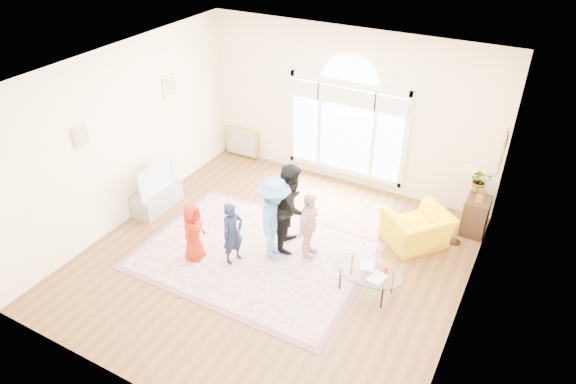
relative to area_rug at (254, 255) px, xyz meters
The scene contains 18 objects.
ground 0.34m from the area_rug, 11.56° to the left, with size 6.00×6.00×0.00m, color #56381B.
room_shell 3.31m from the area_rug, 83.19° to the left, with size 6.00×6.00×6.00m.
area_rug is the anchor object (origin of this frame).
rug_border 0.00m from the area_rug, 116.57° to the left, with size 3.80×2.80×0.01m, color #7E4B5A.
tv_console 2.45m from the area_rug, behind, with size 0.45×1.00×0.42m, color #919499.
television 2.53m from the area_rug, behind, with size 0.17×1.00×0.58m.
coffee_table 2.02m from the area_rug, ahead, with size 1.15×0.78×0.54m.
armchair 2.83m from the area_rug, 34.96° to the left, with size 1.02×0.89×0.66m, color gold.
side_cabinet 4.00m from the area_rug, 38.46° to the left, with size 0.40×0.50×0.70m, color black.
floor_lamp 3.77m from the area_rug, 34.52° to the left, with size 0.31×0.31×1.51m.
plant_pedestal 4.12m from the area_rug, 42.27° to the left, with size 0.20×0.20×0.70m, color white.
potted_plant 4.20m from the area_rug, 42.27° to the left, with size 0.39×0.33×0.43m, color #33722D.
leaning_picture 3.66m from the area_rug, 125.69° to the left, with size 0.80×0.05×0.62m, color tan.
child_red 1.11m from the area_rug, 148.34° to the right, with size 0.51×0.33×1.04m, color #9F1D0C.
child_navy 0.66m from the area_rug, 128.18° to the right, with size 0.40×0.26×1.11m, color #151F38.
child_black 1.07m from the area_rug, 54.23° to the left, with size 0.76×0.60×1.57m, color black.
child_pink 1.10m from the area_rug, 29.19° to the left, with size 0.70×0.29×1.20m, color #E0A3AA.
child_blue 0.84m from the area_rug, 26.66° to the left, with size 0.96×0.55×1.49m, color #497FC0.
Camera 1 is at (3.43, -5.79, 5.55)m, focal length 32.00 mm.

